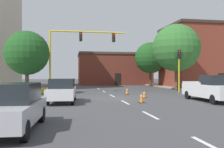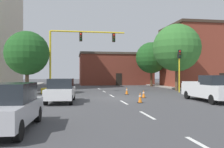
{
  "view_description": "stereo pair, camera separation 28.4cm",
  "coord_description": "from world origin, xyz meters",
  "px_view_note": "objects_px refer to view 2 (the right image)",
  "views": [
    {
      "loc": [
        -4.02,
        -20.22,
        2.08
      ],
      "look_at": [
        0.59,
        5.92,
        2.07
      ],
      "focal_mm": 38.87,
      "sensor_mm": 36.0,
      "label": 1
    },
    {
      "loc": [
        -3.74,
        -20.27,
        2.08
      ],
      "look_at": [
        0.59,
        5.92,
        2.07
      ],
      "focal_mm": 38.87,
      "sensor_mm": 36.0,
      "label": 2
    }
  ],
  "objects_px": {
    "tree_right_far": "(151,58)",
    "sedan_silver_mid_left": "(7,106)",
    "tree_right_mid": "(177,48)",
    "pickup_truck_white": "(210,89)",
    "traffic_signal_gantry": "(61,72)",
    "traffic_cone_roadside_b": "(127,91)",
    "tree_left_near": "(27,53)",
    "sedan_white_near_left": "(61,90)",
    "traffic_light_pole_right": "(179,61)",
    "traffic_cone_roadside_c": "(140,98)",
    "traffic_cone_roadside_a": "(144,94)"
  },
  "relations": [
    {
      "from": "traffic_signal_gantry",
      "to": "sedan_white_near_left",
      "type": "relative_size",
      "value": 1.98
    },
    {
      "from": "tree_right_far",
      "to": "traffic_signal_gantry",
      "type": "bearing_deg",
      "value": -140.56
    },
    {
      "from": "tree_left_near",
      "to": "traffic_cone_roadside_b",
      "type": "xyz_separation_m",
      "value": [
        9.88,
        -1.34,
        -3.79
      ]
    },
    {
      "from": "sedan_silver_mid_left",
      "to": "tree_left_near",
      "type": "bearing_deg",
      "value": 97.43
    },
    {
      "from": "traffic_signal_gantry",
      "to": "traffic_light_pole_right",
      "type": "distance_m",
      "value": 13.22
    },
    {
      "from": "traffic_signal_gantry",
      "to": "traffic_light_pole_right",
      "type": "xyz_separation_m",
      "value": [
        13.1,
        -1.31,
        1.28
      ]
    },
    {
      "from": "traffic_signal_gantry",
      "to": "pickup_truck_white",
      "type": "relative_size",
      "value": 1.68
    },
    {
      "from": "sedan_silver_mid_left",
      "to": "traffic_cone_roadside_b",
      "type": "distance_m",
      "value": 16.44
    },
    {
      "from": "tree_right_far",
      "to": "tree_right_mid",
      "type": "height_order",
      "value": "tree_right_mid"
    },
    {
      "from": "tree_left_near",
      "to": "traffic_cone_roadside_c",
      "type": "height_order",
      "value": "tree_left_near"
    },
    {
      "from": "pickup_truck_white",
      "to": "sedan_silver_mid_left",
      "type": "bearing_deg",
      "value": -149.66
    },
    {
      "from": "tree_right_mid",
      "to": "sedan_white_near_left",
      "type": "distance_m",
      "value": 17.61
    },
    {
      "from": "traffic_signal_gantry",
      "to": "tree_right_far",
      "type": "bearing_deg",
      "value": 39.44
    },
    {
      "from": "traffic_cone_roadside_c",
      "to": "sedan_silver_mid_left",
      "type": "bearing_deg",
      "value": -134.28
    },
    {
      "from": "traffic_signal_gantry",
      "to": "tree_right_mid",
      "type": "height_order",
      "value": "tree_right_mid"
    },
    {
      "from": "sedan_white_near_left",
      "to": "tree_right_far",
      "type": "bearing_deg",
      "value": 56.08
    },
    {
      "from": "tree_left_near",
      "to": "traffic_cone_roadside_c",
      "type": "relative_size",
      "value": 8.15
    },
    {
      "from": "traffic_light_pole_right",
      "to": "traffic_signal_gantry",
      "type": "bearing_deg",
      "value": 174.31
    },
    {
      "from": "traffic_cone_roadside_c",
      "to": "traffic_cone_roadside_b",
      "type": "bearing_deg",
      "value": 84.86
    },
    {
      "from": "tree_left_near",
      "to": "tree_right_mid",
      "type": "xyz_separation_m",
      "value": [
        17.25,
        3.1,
        1.17
      ]
    },
    {
      "from": "pickup_truck_white",
      "to": "sedan_white_near_left",
      "type": "height_order",
      "value": "pickup_truck_white"
    },
    {
      "from": "pickup_truck_white",
      "to": "traffic_cone_roadside_b",
      "type": "height_order",
      "value": "pickup_truck_white"
    },
    {
      "from": "sedan_white_near_left",
      "to": "traffic_cone_roadside_a",
      "type": "distance_m",
      "value": 7.31
    },
    {
      "from": "tree_right_mid",
      "to": "tree_right_far",
      "type": "bearing_deg",
      "value": 88.76
    },
    {
      "from": "traffic_signal_gantry",
      "to": "traffic_cone_roadside_b",
      "type": "relative_size",
      "value": 12.46
    },
    {
      "from": "traffic_cone_roadside_b",
      "to": "traffic_cone_roadside_c",
      "type": "bearing_deg",
      "value": -95.14
    },
    {
      "from": "traffic_cone_roadside_a",
      "to": "tree_right_far",
      "type": "bearing_deg",
      "value": 69.4
    },
    {
      "from": "tree_right_far",
      "to": "sedan_silver_mid_left",
      "type": "xyz_separation_m",
      "value": [
        -15.41,
        -29.23,
        -3.87
      ]
    },
    {
      "from": "pickup_truck_white",
      "to": "traffic_cone_roadside_a",
      "type": "height_order",
      "value": "pickup_truck_white"
    },
    {
      "from": "pickup_truck_white",
      "to": "traffic_cone_roadside_c",
      "type": "relative_size",
      "value": 6.94
    },
    {
      "from": "traffic_cone_roadside_c",
      "to": "tree_left_near",
      "type": "bearing_deg",
      "value": 137.68
    },
    {
      "from": "traffic_light_pole_right",
      "to": "traffic_cone_roadside_b",
      "type": "relative_size",
      "value": 6.56
    },
    {
      "from": "tree_right_mid",
      "to": "traffic_cone_roadside_a",
      "type": "relative_size",
      "value": 12.19
    },
    {
      "from": "tree_left_near",
      "to": "pickup_truck_white",
      "type": "height_order",
      "value": "tree_left_near"
    },
    {
      "from": "sedan_silver_mid_left",
      "to": "traffic_cone_roadside_b",
      "type": "bearing_deg",
      "value": 61.56
    },
    {
      "from": "sedan_white_near_left",
      "to": "sedan_silver_mid_left",
      "type": "height_order",
      "value": "same"
    },
    {
      "from": "tree_right_far",
      "to": "pickup_truck_white",
      "type": "bearing_deg",
      "value": -97.18
    },
    {
      "from": "traffic_cone_roadside_a",
      "to": "traffic_cone_roadside_b",
      "type": "distance_m",
      "value": 3.64
    },
    {
      "from": "sedan_white_near_left",
      "to": "traffic_cone_roadside_a",
      "type": "relative_size",
      "value": 6.79
    },
    {
      "from": "tree_right_mid",
      "to": "pickup_truck_white",
      "type": "distance_m",
      "value": 12.53
    },
    {
      "from": "tree_left_near",
      "to": "sedan_white_near_left",
      "type": "xyz_separation_m",
      "value": [
        3.63,
        -7.14,
        -3.27
      ]
    },
    {
      "from": "tree_right_mid",
      "to": "traffic_signal_gantry",
      "type": "bearing_deg",
      "value": -174.51
    },
    {
      "from": "pickup_truck_white",
      "to": "traffic_cone_roadside_c",
      "type": "bearing_deg",
      "value": -179.58
    },
    {
      "from": "traffic_light_pole_right",
      "to": "sedan_white_near_left",
      "type": "relative_size",
      "value": 1.04
    },
    {
      "from": "traffic_signal_gantry",
      "to": "sedan_silver_mid_left",
      "type": "bearing_deg",
      "value": -93.95
    },
    {
      "from": "tree_right_far",
      "to": "sedan_white_near_left",
      "type": "relative_size",
      "value": 1.6
    },
    {
      "from": "traffic_cone_roadside_b",
      "to": "pickup_truck_white",
      "type": "bearing_deg",
      "value": -55.5
    },
    {
      "from": "tree_right_far",
      "to": "traffic_cone_roadside_b",
      "type": "bearing_deg",
      "value": -117.17
    },
    {
      "from": "sedan_silver_mid_left",
      "to": "traffic_cone_roadside_c",
      "type": "bearing_deg",
      "value": 45.72
    },
    {
      "from": "traffic_cone_roadside_a",
      "to": "sedan_white_near_left",
      "type": "bearing_deg",
      "value": -162.25
    }
  ]
}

